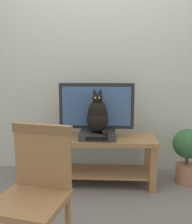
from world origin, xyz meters
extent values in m
plane|color=slate|center=(0.00, 0.00, 0.00)|extent=(12.00, 12.00, 0.00)
cube|color=#B7BCB2|center=(0.00, 0.99, 1.40)|extent=(7.00, 0.12, 2.80)
cube|color=olive|center=(-0.03, 0.50, 0.50)|extent=(1.28, 0.48, 0.04)
cube|color=olive|center=(-0.62, 0.31, 0.24)|extent=(0.07, 0.07, 0.48)
cube|color=olive|center=(0.56, 0.31, 0.24)|extent=(0.07, 0.07, 0.48)
cube|color=olive|center=(-0.62, 0.68, 0.24)|extent=(0.07, 0.07, 0.48)
cube|color=olive|center=(0.56, 0.68, 0.24)|extent=(0.07, 0.07, 0.48)
cube|color=olive|center=(-0.03, 0.50, 0.13)|extent=(1.18, 0.40, 0.02)
cube|color=black|center=(-0.03, 0.56, 0.54)|extent=(0.38, 0.20, 0.03)
cube|color=black|center=(-0.03, 0.56, 0.58)|extent=(0.06, 0.04, 0.05)
cube|color=black|center=(-0.03, 0.56, 0.86)|extent=(0.81, 0.05, 0.49)
cube|color=#385684|center=(-0.03, 0.53, 0.86)|extent=(0.73, 0.01, 0.42)
sphere|color=#2672F2|center=(0.35, 0.53, 0.63)|extent=(0.01, 0.01, 0.01)
cube|color=#2D2D30|center=(-0.01, 0.45, 0.56)|extent=(0.38, 0.30, 0.07)
cube|color=black|center=(-0.01, 0.29, 0.56)|extent=(0.23, 0.01, 0.04)
ellipsoid|color=black|center=(-0.01, 0.45, 0.73)|extent=(0.23, 0.28, 0.27)
ellipsoid|color=black|center=(-0.01, 0.41, 0.82)|extent=(0.19, 0.18, 0.24)
sphere|color=black|center=(-0.01, 0.40, 0.96)|extent=(0.11, 0.11, 0.11)
cone|color=black|center=(-0.04, 0.40, 1.03)|extent=(0.05, 0.05, 0.06)
cone|color=black|center=(0.02, 0.40, 1.03)|extent=(0.05, 0.05, 0.06)
sphere|color=#B2C64C|center=(-0.03, 0.35, 0.97)|extent=(0.02, 0.02, 0.02)
sphere|color=#B2C64C|center=(0.01, 0.35, 0.97)|extent=(0.02, 0.02, 0.02)
cylinder|color=black|center=(0.05, 0.35, 0.62)|extent=(0.10, 0.23, 0.04)
cylinder|color=olive|center=(-0.50, -0.61, 0.22)|extent=(0.04, 0.04, 0.45)
cube|color=olive|center=(-0.37, -0.82, 0.47)|extent=(0.49, 0.49, 0.04)
cube|color=olive|center=(-0.33, -0.64, 0.70)|extent=(0.39, 0.12, 0.42)
cube|color=brown|center=(-0.33, -0.64, 0.88)|extent=(0.41, 0.13, 0.06)
cube|color=beige|center=(-0.47, 0.46, 0.54)|extent=(0.18, 0.15, 0.03)
cube|color=#2D2D33|center=(-0.48, 0.47, 0.57)|extent=(0.21, 0.15, 0.03)
cube|color=#38664C|center=(-0.47, 0.47, 0.60)|extent=(0.23, 0.21, 0.03)
cube|color=#38664C|center=(-0.48, 0.46, 0.64)|extent=(0.18, 0.16, 0.03)
cylinder|color=#9E6B4C|center=(0.97, 0.56, 0.10)|extent=(0.23, 0.23, 0.21)
cylinder|color=#332319|center=(0.97, 0.56, 0.20)|extent=(0.21, 0.21, 0.02)
cylinder|color=#4C3823|center=(0.97, 0.56, 0.26)|extent=(0.04, 0.04, 0.11)
sphere|color=#2D5B33|center=(0.97, 0.56, 0.45)|extent=(0.32, 0.32, 0.32)
camera|label=1|loc=(0.11, -2.30, 1.28)|focal=42.88mm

